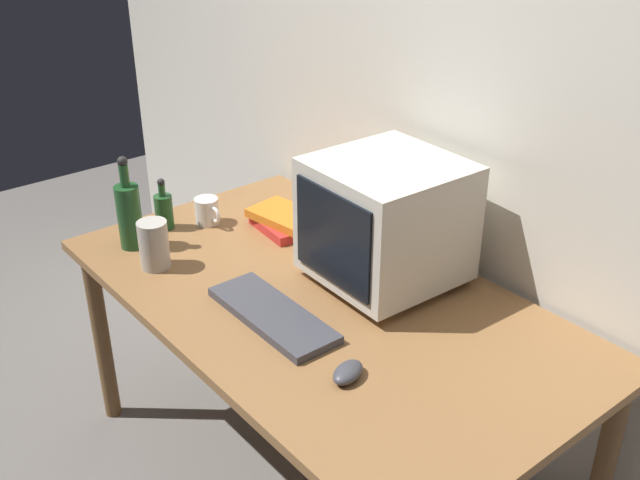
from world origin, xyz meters
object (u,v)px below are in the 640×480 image
object	(u,v)px
bottle_tall	(129,214)
bottle_short	(164,210)
metal_canister	(154,245)
crt_monitor	(386,221)
book_stack	(286,220)
keyboard	(273,315)
mug	(208,211)
computer_mouse	(348,372)

from	to	relation	value
bottle_tall	bottle_short	xyz separation A→B (m)	(-0.05, 0.14, -0.05)
bottle_tall	metal_canister	distance (m)	0.17
crt_monitor	book_stack	size ratio (longest dim) A/B	1.57
book_stack	metal_canister	bearing A→B (deg)	-95.15
keyboard	metal_canister	xyz separation A→B (m)	(-0.45, -0.11, 0.06)
mug	bottle_short	bearing A→B (deg)	-114.55
mug	metal_canister	xyz separation A→B (m)	(0.15, -0.28, 0.03)
crt_monitor	keyboard	distance (m)	0.41
keyboard	bottle_tall	world-z (taller)	bottle_tall
bottle_tall	metal_canister	size ratio (longest dim) A/B	2.03
metal_canister	mug	bearing A→B (deg)	118.82
bottle_short	metal_canister	distance (m)	0.26
keyboard	computer_mouse	bearing A→B (deg)	-1.45
crt_monitor	metal_canister	xyz separation A→B (m)	(-0.49, -0.48, -0.12)
crt_monitor	computer_mouse	bearing A→B (deg)	-53.65
computer_mouse	bottle_tall	size ratio (longest dim) A/B	0.33
bottle_tall	computer_mouse	bearing A→B (deg)	5.44
keyboard	book_stack	size ratio (longest dim) A/B	1.65
bottle_tall	mug	distance (m)	0.28
bottle_short	bottle_tall	bearing A→B (deg)	-70.89
keyboard	bottle_tall	distance (m)	0.63
book_stack	mug	size ratio (longest dim) A/B	2.13
bottle_tall	keyboard	bearing A→B (deg)	9.31
crt_monitor	computer_mouse	distance (m)	0.51
bottle_tall	mug	xyz separation A→B (m)	(0.01, 0.27, -0.07)
keyboard	metal_canister	size ratio (longest dim) A/B	2.80
bottle_short	mug	world-z (taller)	bottle_short
book_stack	metal_canister	xyz separation A→B (m)	(-0.04, -0.46, 0.05)
bottle_tall	book_stack	bearing A→B (deg)	65.49
bottle_tall	metal_canister	xyz separation A→B (m)	(0.17, -0.01, -0.04)
keyboard	bottle_short	world-z (taller)	bottle_short
keyboard	mug	size ratio (longest dim) A/B	3.50
bottle_tall	bottle_short	bearing A→B (deg)	109.11
mug	metal_canister	distance (m)	0.32
keyboard	mug	world-z (taller)	mug
mug	metal_canister	size ratio (longest dim) A/B	0.80
crt_monitor	keyboard	world-z (taller)	crt_monitor
book_stack	bottle_short	bearing A→B (deg)	-129.59
bottle_tall	bottle_short	world-z (taller)	bottle_tall
keyboard	bottle_tall	xyz separation A→B (m)	(-0.62, -0.10, 0.10)
computer_mouse	bottle_short	world-z (taller)	bottle_short
book_stack	mug	distance (m)	0.27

